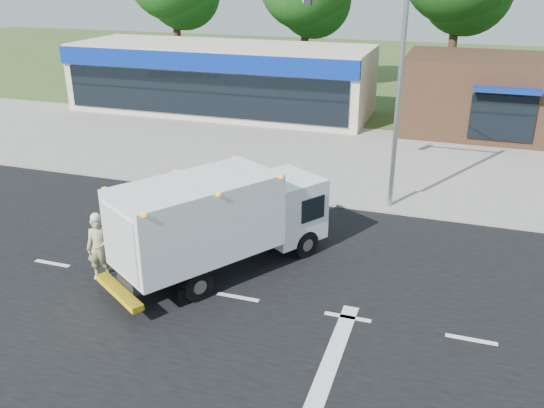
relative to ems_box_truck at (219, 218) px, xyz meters
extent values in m
plane|color=#385123|center=(1.01, -1.21, -1.71)|extent=(120.00, 120.00, 0.00)
cube|color=black|center=(1.01, -1.21, -1.71)|extent=(60.00, 14.00, 0.02)
cube|color=gray|center=(1.01, 6.99, -1.65)|extent=(60.00, 2.40, 0.12)
cube|color=gray|center=(1.01, 12.79, -1.70)|extent=(60.00, 9.00, 0.02)
cube|color=silver|center=(-4.99, -1.21, -1.69)|extent=(1.20, 0.15, 0.01)
cube|color=silver|center=(-1.99, -1.21, -1.69)|extent=(1.20, 0.15, 0.01)
cube|color=silver|center=(1.01, -1.21, -1.69)|extent=(1.20, 0.15, 0.01)
cube|color=silver|center=(4.01, -1.21, -1.69)|extent=(1.20, 0.15, 0.01)
cube|color=silver|center=(7.01, -1.21, -1.69)|extent=(1.20, 0.15, 0.01)
cube|color=silver|center=(4.01, -4.21, -1.69)|extent=(0.40, 7.00, 0.01)
cube|color=black|center=(-0.39, -0.62, -1.08)|extent=(3.18, 4.29, 0.32)
cube|color=white|center=(1.33, 2.08, -0.31)|extent=(2.61, 2.56, 1.90)
cube|color=black|center=(1.79, 2.81, -0.13)|extent=(1.52, 1.03, 0.81)
cube|color=white|center=(-0.39, -0.62, 0.18)|extent=(4.25, 4.97, 2.12)
cube|color=silver|center=(-1.61, -2.54, 0.14)|extent=(1.55, 1.01, 1.71)
cube|color=yellow|center=(-1.70, -2.67, -1.22)|extent=(2.00, 1.43, 0.16)
cube|color=orange|center=(-0.39, -0.62, 1.22)|extent=(4.18, 4.84, 0.07)
cylinder|color=black|center=(0.63, 2.58, -1.28)|extent=(0.69, 0.88, 0.87)
cylinder|color=black|center=(2.07, 1.66, -1.28)|extent=(0.69, 0.88, 0.87)
cylinder|color=black|center=(-1.49, -0.67, -1.28)|extent=(0.69, 0.88, 0.87)
cylinder|color=black|center=(0.03, -1.64, -1.28)|extent=(0.69, 0.88, 0.87)
imported|color=tan|center=(-3.06, -1.46, -0.75)|extent=(0.82, 0.68, 1.92)
sphere|color=white|center=(-3.06, -1.46, 0.18)|extent=(0.28, 0.28, 0.28)
cube|color=beige|center=(-7.99, 18.79, 0.29)|extent=(18.00, 6.00, 4.00)
cube|color=navy|center=(-7.99, 15.74, 1.69)|extent=(18.00, 0.30, 1.00)
cube|color=black|center=(-7.99, 15.74, -0.11)|extent=(17.00, 0.12, 2.40)
cube|color=#382316|center=(8.01, 18.79, 0.29)|extent=(10.00, 6.00, 4.00)
cube|color=navy|center=(8.01, 15.69, 1.19)|extent=(3.00, 1.20, 0.20)
cube|color=black|center=(8.01, 15.74, -0.21)|extent=(3.00, 0.12, 2.20)
cylinder|color=gray|center=(4.01, 6.39, 2.29)|extent=(0.18, 0.18, 8.00)
cylinder|color=#332114|center=(-14.99, 26.79, 1.96)|extent=(0.56, 0.56, 7.35)
cylinder|color=#332114|center=(-4.99, 26.79, 1.72)|extent=(0.56, 0.56, 6.86)
sphere|color=#164E17|center=(-4.49, 27.29, 4.36)|extent=(5.10, 5.10, 5.10)
cylinder|color=#332114|center=(5.01, 26.79, 2.21)|extent=(0.56, 0.56, 7.84)
camera|label=1|loc=(6.14, -13.60, 6.55)|focal=38.00mm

